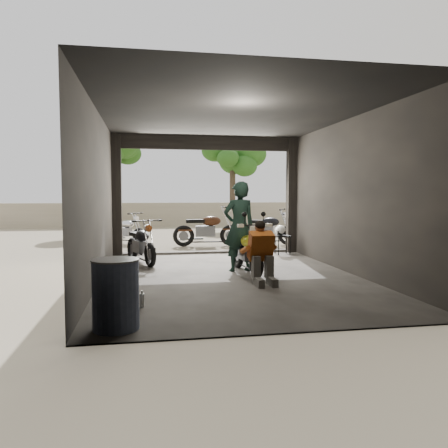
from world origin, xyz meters
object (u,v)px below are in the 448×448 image
object	(u,v)px
rider	(239,227)
outside_bike_c	(267,227)
helmet	(280,230)
stool	(283,238)
sign_post	(314,198)
oil_drum	(116,296)
outside_bike_b	(207,226)
mechanic	(263,254)
left_bike	(141,241)
outside_bike_a	(125,228)
main_bike	(247,248)

from	to	relation	value
rider	outside_bike_c	bearing A→B (deg)	-123.36
rider	helmet	distance (m)	2.87
stool	sign_post	size ratio (longest dim) A/B	0.23
sign_post	oil_drum	bearing A→B (deg)	-148.47
outside_bike_b	outside_bike_c	distance (m)	2.00
outside_bike_c	oil_drum	size ratio (longest dim) A/B	2.00
outside_bike_c	mechanic	distance (m)	6.38
outside_bike_c	rider	world-z (taller)	rider
left_bike	rider	world-z (taller)	rider
helmet	sign_post	distance (m)	1.99
left_bike	mechanic	world-z (taller)	mechanic
outside_bike_c	stool	xyz separation A→B (m)	(-0.25, -2.44, -0.13)
outside_bike_b	rider	distance (m)	4.60
stool	helmet	distance (m)	0.22
outside_bike_a	oil_drum	bearing A→B (deg)	-137.37
mechanic	helmet	distance (m)	4.02
rider	mechanic	distance (m)	1.45
outside_bike_a	outside_bike_c	distance (m)	4.68
outside_bike_b	oil_drum	xyz separation A→B (m)	(-2.25, -8.25, -0.20)
mechanic	oil_drum	world-z (taller)	mechanic
stool	oil_drum	bearing A→B (deg)	-123.89
outside_bike_b	outside_bike_c	xyz separation A→B (m)	(1.99, 0.14, -0.05)
outside_bike_a	outside_bike_c	bearing A→B (deg)	-61.85
rider	sign_post	world-z (taller)	sign_post
main_bike	helmet	size ratio (longest dim) A/B	5.27
mechanic	oil_drum	size ratio (longest dim) A/B	1.30
outside_bike_c	rider	distance (m)	5.13
stool	helmet	xyz separation A→B (m)	(-0.05, 0.04, 0.21)
main_bike	left_bike	bearing A→B (deg)	137.73
rider	helmet	size ratio (longest dim) A/B	6.25
oil_drum	mechanic	bearing A→B (deg)	42.86
main_bike	rider	xyz separation A→B (m)	(-0.12, 0.19, 0.42)
outside_bike_c	mechanic	xyz separation A→B (m)	(-1.80, -6.12, -0.02)
rider	oil_drum	xyz separation A→B (m)	(-2.31, -3.66, -0.52)
left_bike	sign_post	bearing A→B (deg)	1.54
outside_bike_a	helmet	bearing A→B (deg)	-87.98
outside_bike_b	helmet	distance (m)	2.82
outside_bike_a	oil_drum	xyz separation A→B (m)	(0.33, -9.41, -0.09)
outside_bike_c	stool	distance (m)	2.45
stool	sign_post	distance (m)	2.07
outside_bike_b	oil_drum	distance (m)	8.55
rider	helmet	bearing A→B (deg)	-136.21
sign_post	outside_bike_c	bearing A→B (deg)	109.08
stool	helmet	world-z (taller)	helmet
outside_bike_b	sign_post	xyz separation A→B (m)	(3.09, -1.14, 0.90)
outside_bike_a	outside_bike_b	bearing A→B (deg)	-73.48
outside_bike_c	oil_drum	bearing A→B (deg)	-177.63
main_bike	stool	world-z (taller)	main_bike
left_bike	outside_bike_c	bearing A→B (deg)	19.48
mechanic	sign_post	xyz separation A→B (m)	(2.90, 4.84, 0.97)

